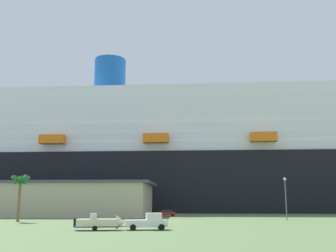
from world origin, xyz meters
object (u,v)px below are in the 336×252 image
(parked_car_yellow_taxi, at_px, (40,213))
(parked_car_red_hatchback, at_px, (166,213))
(street_lamp, at_px, (285,193))
(parked_car_blue_suv, at_px, (111,214))
(pickup_truck, at_px, (148,222))
(cruise_ship, at_px, (207,161))
(small_boat_on_trailer, at_px, (103,223))
(palm_tree, at_px, (20,183))

(parked_car_yellow_taxi, xyz_separation_m, parked_car_red_hatchback, (30.95, 0.89, -0.00))
(street_lamp, bearing_deg, parked_car_blue_suv, 163.56)
(parked_car_red_hatchback, bearing_deg, pickup_truck, -91.38)
(cruise_ship, relative_size, small_boat_on_trailer, 38.02)
(street_lamp, xyz_separation_m, parked_car_blue_suv, (-37.03, 10.93, -4.60))
(small_boat_on_trailer, distance_m, parked_car_yellow_taxi, 50.78)
(small_boat_on_trailer, xyz_separation_m, street_lamp, (31.52, 27.79, 4.47))
(cruise_ship, relative_size, street_lamp, 33.56)
(parked_car_blue_suv, distance_m, parked_car_yellow_taxi, 19.41)
(cruise_ship, xyz_separation_m, pickup_truck, (-14.13, -83.86, -16.59))
(pickup_truck, xyz_separation_m, palm_tree, (-25.71, 20.05, 5.96))
(parked_car_blue_suv, bearing_deg, pickup_truck, -73.18)
(parked_car_yellow_taxi, bearing_deg, palm_tree, -80.09)
(street_lamp, bearing_deg, cruise_ship, 101.39)
(parked_car_red_hatchback, bearing_deg, cruise_ship, 71.56)
(pickup_truck, distance_m, small_boat_on_trailer, 5.98)
(palm_tree, distance_m, parked_car_blue_suv, 23.60)
(pickup_truck, bearing_deg, parked_car_yellow_taxi, 124.27)
(pickup_truck, relative_size, palm_tree, 0.67)
(cruise_ship, xyz_separation_m, palm_tree, (-39.84, -63.81, -10.63))
(parked_car_yellow_taxi, distance_m, parked_car_red_hatchback, 30.96)
(parked_car_blue_suv, bearing_deg, parked_car_yellow_taxi, 161.85)
(parked_car_yellow_taxi, bearing_deg, parked_car_blue_suv, -18.15)
(cruise_ship, bearing_deg, small_boat_on_trailer, -103.30)
(small_boat_on_trailer, relative_size, palm_tree, 0.84)
(street_lamp, bearing_deg, parked_car_red_hatchback, 143.94)
(parked_car_blue_suv, bearing_deg, cruise_ship, 60.99)
(parked_car_yellow_taxi, bearing_deg, small_boat_on_trailer, -61.85)
(street_lamp, bearing_deg, palm_tree, -172.44)
(pickup_truck, distance_m, parked_car_yellow_taxi, 53.05)
(parked_car_yellow_taxi, bearing_deg, cruise_ship, 42.29)
(pickup_truck, bearing_deg, street_lamp, 46.37)
(street_lamp, distance_m, parked_car_yellow_taxi, 58.20)
(small_boat_on_trailer, distance_m, palm_tree, 29.48)
(parked_car_red_hatchback, bearing_deg, palm_tree, -137.36)
(palm_tree, relative_size, parked_car_yellow_taxi, 1.79)
(small_boat_on_trailer, bearing_deg, cruise_ship, 76.70)
(parked_car_red_hatchback, bearing_deg, small_boat_on_trailer, -98.70)
(small_boat_on_trailer, bearing_deg, palm_tree, 133.35)
(pickup_truck, relative_size, small_boat_on_trailer, 0.79)
(palm_tree, distance_m, parked_car_red_hatchback, 36.94)
(small_boat_on_trailer, bearing_deg, parked_car_yellow_taxi, 118.15)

